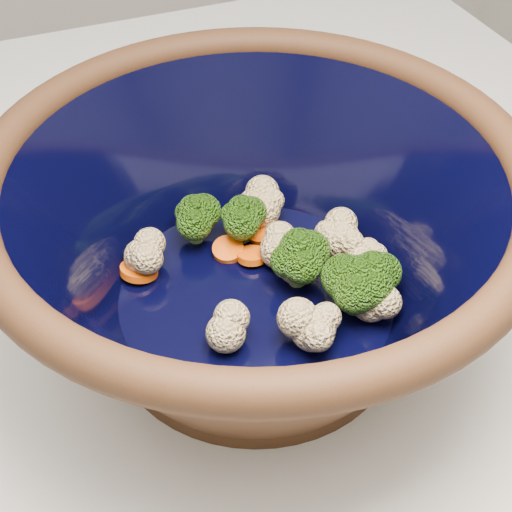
% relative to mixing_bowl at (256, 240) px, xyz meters
% --- Properties ---
extents(mixing_bowl, '(0.41, 0.41, 0.17)m').
position_rel_mixing_bowl_xyz_m(mixing_bowl, '(0.00, 0.00, 0.00)').
color(mixing_bowl, black).
rests_on(mixing_bowl, counter).
extents(vegetable_pile, '(0.19, 0.18, 0.06)m').
position_rel_mixing_bowl_xyz_m(vegetable_pile, '(0.03, 0.01, -0.03)').
color(vegetable_pile, '#608442').
rests_on(vegetable_pile, mixing_bowl).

